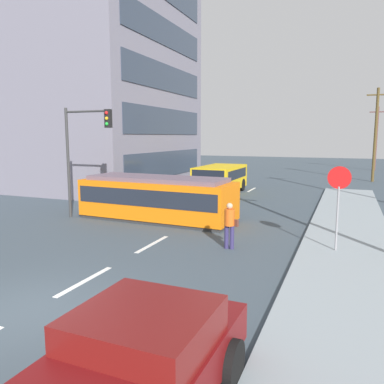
{
  "coord_description": "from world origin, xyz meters",
  "views": [
    {
      "loc": [
        6.62,
        -6.36,
        4.01
      ],
      "look_at": [
        0.8,
        7.99,
        1.76
      ],
      "focal_mm": 35.92,
      "sensor_mm": 36.0,
      "label": 1
    }
  ],
  "objects_px": {
    "streetcar_tram": "(157,197)",
    "city_bus": "(220,178)",
    "pickup_truck_parked": "(126,378)",
    "utility_pole_distant": "(376,137)",
    "stop_sign": "(339,191)",
    "utility_pole_far": "(375,133)",
    "pedestrian_crossing": "(230,223)",
    "traffic_light_mast": "(84,142)"
  },
  "relations": [
    {
      "from": "streetcar_tram",
      "to": "pedestrian_crossing",
      "type": "distance_m",
      "value": 5.75
    },
    {
      "from": "utility_pole_far",
      "to": "utility_pole_distant",
      "type": "distance_m",
      "value": 12.65
    },
    {
      "from": "streetcar_tram",
      "to": "traffic_light_mast",
      "type": "height_order",
      "value": "traffic_light_mast"
    },
    {
      "from": "stop_sign",
      "to": "utility_pole_distant",
      "type": "height_order",
      "value": "utility_pole_distant"
    },
    {
      "from": "stop_sign",
      "to": "utility_pole_far",
      "type": "xyz_separation_m",
      "value": [
        2.35,
        23.96,
        2.07
      ]
    },
    {
      "from": "pickup_truck_parked",
      "to": "utility_pole_far",
      "type": "distance_m",
      "value": 34.06
    },
    {
      "from": "pickup_truck_parked",
      "to": "traffic_light_mast",
      "type": "distance_m",
      "value": 14.69
    },
    {
      "from": "stop_sign",
      "to": "city_bus",
      "type": "bearing_deg",
      "value": 123.47
    },
    {
      "from": "pedestrian_crossing",
      "to": "utility_pole_distant",
      "type": "xyz_separation_m",
      "value": [
        6.75,
        37.31,
        2.94
      ]
    },
    {
      "from": "stop_sign",
      "to": "utility_pole_distant",
      "type": "relative_size",
      "value": 0.39
    },
    {
      "from": "pickup_truck_parked",
      "to": "traffic_light_mast",
      "type": "bearing_deg",
      "value": 129.44
    },
    {
      "from": "stop_sign",
      "to": "utility_pole_distant",
      "type": "xyz_separation_m",
      "value": [
        3.19,
        36.58,
        1.69
      ]
    },
    {
      "from": "pickup_truck_parked",
      "to": "traffic_light_mast",
      "type": "height_order",
      "value": "traffic_light_mast"
    },
    {
      "from": "pedestrian_crossing",
      "to": "utility_pole_distant",
      "type": "height_order",
      "value": "utility_pole_distant"
    },
    {
      "from": "city_bus",
      "to": "traffic_light_mast",
      "type": "height_order",
      "value": "traffic_light_mast"
    },
    {
      "from": "utility_pole_distant",
      "to": "pickup_truck_parked",
      "type": "bearing_deg",
      "value": -96.87
    },
    {
      "from": "city_bus",
      "to": "stop_sign",
      "type": "relative_size",
      "value": 1.8
    },
    {
      "from": "traffic_light_mast",
      "to": "city_bus",
      "type": "bearing_deg",
      "value": 72.46
    },
    {
      "from": "pickup_truck_parked",
      "to": "utility_pole_distant",
      "type": "distance_m",
      "value": 46.61
    },
    {
      "from": "pedestrian_crossing",
      "to": "utility_pole_far",
      "type": "xyz_separation_m",
      "value": [
        5.91,
        24.7,
        3.32
      ]
    },
    {
      "from": "streetcar_tram",
      "to": "city_bus",
      "type": "distance_m",
      "value": 9.63
    },
    {
      "from": "city_bus",
      "to": "utility_pole_distant",
      "type": "bearing_deg",
      "value": 65.04
    },
    {
      "from": "stop_sign",
      "to": "utility_pole_distant",
      "type": "distance_m",
      "value": 36.76
    },
    {
      "from": "city_bus",
      "to": "traffic_light_mast",
      "type": "xyz_separation_m",
      "value": [
        -3.4,
        -10.76,
        2.63
      ]
    },
    {
      "from": "pedestrian_crossing",
      "to": "utility_pole_far",
      "type": "height_order",
      "value": "utility_pole_far"
    },
    {
      "from": "pickup_truck_parked",
      "to": "utility_pole_far",
      "type": "height_order",
      "value": "utility_pole_far"
    },
    {
      "from": "utility_pole_distant",
      "to": "streetcar_tram",
      "type": "bearing_deg",
      "value": -108.57
    },
    {
      "from": "pedestrian_crossing",
      "to": "utility_pole_far",
      "type": "bearing_deg",
      "value": 76.53
    },
    {
      "from": "pedestrian_crossing",
      "to": "traffic_light_mast",
      "type": "relative_size",
      "value": 0.31
    },
    {
      "from": "streetcar_tram",
      "to": "city_bus",
      "type": "relative_size",
      "value": 1.47
    },
    {
      "from": "streetcar_tram",
      "to": "stop_sign",
      "type": "bearing_deg",
      "value": -17.92
    },
    {
      "from": "traffic_light_mast",
      "to": "stop_sign",
      "type": "bearing_deg",
      "value": -7.55
    },
    {
      "from": "city_bus",
      "to": "utility_pole_far",
      "type": "distance_m",
      "value": 16.0
    },
    {
      "from": "pickup_truck_parked",
      "to": "utility_pole_distant",
      "type": "bearing_deg",
      "value": 83.13
    },
    {
      "from": "pedestrian_crossing",
      "to": "pickup_truck_parked",
      "type": "height_order",
      "value": "pedestrian_crossing"
    },
    {
      "from": "city_bus",
      "to": "pedestrian_crossing",
      "type": "distance_m",
      "value": 13.79
    },
    {
      "from": "city_bus",
      "to": "utility_pole_far",
      "type": "xyz_separation_m",
      "value": [
        10.47,
        11.68,
        3.17
      ]
    },
    {
      "from": "pickup_truck_parked",
      "to": "utility_pole_distant",
      "type": "height_order",
      "value": "utility_pole_distant"
    },
    {
      "from": "city_bus",
      "to": "utility_pole_distant",
      "type": "xyz_separation_m",
      "value": [
        11.31,
        24.3,
        2.79
      ]
    },
    {
      "from": "streetcar_tram",
      "to": "pickup_truck_parked",
      "type": "height_order",
      "value": "streetcar_tram"
    },
    {
      "from": "streetcar_tram",
      "to": "stop_sign",
      "type": "relative_size",
      "value": 2.65
    },
    {
      "from": "utility_pole_far",
      "to": "utility_pole_distant",
      "type": "bearing_deg",
      "value": 86.19
    }
  ]
}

